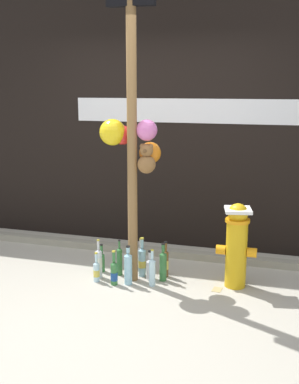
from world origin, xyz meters
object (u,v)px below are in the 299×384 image
(bottle_5, at_px, (114,273))
(bottle_8, at_px, (142,261))
(bottle_6, at_px, (96,271))
(bottle_11, at_px, (128,268))
(bottle_10, at_px, (165,263))
(bottle_4, at_px, (120,261))
(bottle_3, at_px, (163,265))
(memorial_post, at_px, (132,118))
(bottle_1, at_px, (102,261))
(bottle_2, at_px, (99,262))
(fire_hydrant, at_px, (237,243))
(bottle_7, at_px, (141,257))
(bottle_0, at_px, (150,268))
(bottle_9, at_px, (152,271))

(bottle_5, relative_size, bottle_8, 0.85)
(bottle_6, relative_size, bottle_11, 0.77)
(bottle_8, bearing_deg, bottle_10, 12.73)
(bottle_4, distance_m, bottle_10, 0.47)
(bottle_3, xyz_separation_m, bottle_11, (-0.30, -0.18, 0.01))
(bottle_6, bearing_deg, memorial_post, 29.11)
(bottle_4, relative_size, bottle_11, 0.96)
(bottle_1, bearing_deg, memorial_post, -10.67)
(bottle_2, height_order, bottle_11, bottle_2)
(fire_hydrant, bearing_deg, bottle_7, 170.30)
(bottle_8, bearing_deg, bottle_1, -178.75)
(bottle_7, bearing_deg, bottle_0, -54.73)
(bottle_6, xyz_separation_m, bottle_8, (0.39, 0.26, 0.05))
(bottle_5, height_order, bottle_10, bottle_10)
(bottle_6, bearing_deg, bottle_11, 4.91)
(bottle_1, relative_size, bottle_2, 0.74)
(bottle_2, height_order, bottle_7, bottle_2)
(memorial_post, bearing_deg, bottle_1, 169.33)
(bottle_9, bearing_deg, fire_hydrant, 15.72)
(bottle_2, distance_m, bottle_10, 0.67)
(bottle_0, bearing_deg, bottle_10, 42.27)
(bottle_10, bearing_deg, bottle_1, -174.70)
(bottle_7, distance_m, bottle_8, 0.21)
(bottle_0, distance_m, bottle_1, 0.54)
(fire_hydrant, height_order, bottle_6, fire_hydrant)
(bottle_4, relative_size, bottle_5, 1.08)
(fire_hydrant, height_order, bottle_0, fire_hydrant)
(bottle_3, height_order, bottle_11, bottle_11)
(bottle_4, relative_size, bottle_6, 1.25)
(bottle_7, height_order, bottle_10, bottle_10)
(bottle_5, xyz_separation_m, bottle_9, (0.36, 0.08, 0.03))
(memorial_post, distance_m, bottle_2, 1.48)
(bottle_10, relative_size, bottle_11, 0.95)
(bottle_8, height_order, bottle_10, bottle_8)
(bottle_4, height_order, bottle_5, bottle_4)
(bottle_11, bearing_deg, bottle_3, 30.50)
(bottle_3, distance_m, bottle_7, 0.39)
(bottle_0, height_order, bottle_11, bottle_11)
(bottle_6, bearing_deg, bottle_7, 54.65)
(bottle_9, bearing_deg, bottle_4, 157.86)
(bottle_1, xyz_separation_m, bottle_9, (0.60, -0.19, 0.03))
(fire_hydrant, bearing_deg, bottle_4, -177.15)
(bottle_10, bearing_deg, bottle_5, -142.20)
(bottle_10, bearing_deg, bottle_0, -137.73)
(bottle_2, bearing_deg, bottle_0, 10.87)
(fire_hydrant, relative_size, bottle_8, 2.03)
(bottle_0, relative_size, bottle_5, 0.87)
(fire_hydrant, distance_m, bottle_7, 1.07)
(bottle_10, bearing_deg, memorial_post, -156.29)
(fire_hydrant, bearing_deg, bottle_6, -168.26)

